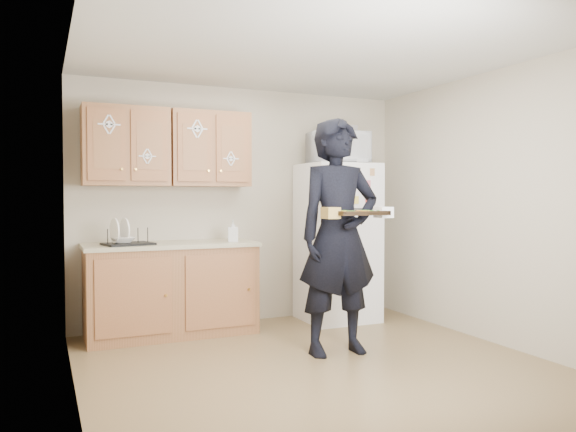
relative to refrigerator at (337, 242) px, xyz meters
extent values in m
plane|color=olive|center=(-0.95, -1.43, -0.85)|extent=(3.60, 3.60, 0.00)
plane|color=beige|center=(-0.95, -1.43, 1.65)|extent=(3.60, 3.60, 0.00)
cube|color=#B7AC94|center=(-0.95, 0.37, 0.40)|extent=(3.60, 0.04, 2.50)
cube|color=#B7AC94|center=(-0.95, -3.23, 0.40)|extent=(3.60, 0.04, 2.50)
cube|color=#B7AC94|center=(-2.75, -1.43, 0.40)|extent=(0.04, 3.60, 2.50)
cube|color=#B7AC94|center=(0.85, -1.43, 0.40)|extent=(0.04, 3.60, 2.50)
cube|color=white|center=(0.00, 0.00, 0.00)|extent=(0.75, 0.70, 1.70)
cube|color=brown|center=(-1.80, 0.05, -0.42)|extent=(1.60, 0.60, 0.86)
cube|color=#B4AB8A|center=(-1.80, 0.05, 0.03)|extent=(1.64, 0.64, 0.04)
cube|color=brown|center=(-2.20, 0.18, 0.98)|extent=(0.80, 0.33, 0.75)
cube|color=brown|center=(-1.38, 0.18, 0.98)|extent=(0.80, 0.33, 0.75)
cube|color=gold|center=(0.52, 0.24, -0.69)|extent=(0.20, 0.07, 0.32)
imported|color=black|center=(-0.62, -1.16, 0.16)|extent=(0.74, 0.50, 2.01)
cube|color=black|center=(-0.62, -1.46, 0.36)|extent=(0.43, 0.32, 0.04)
cylinder|color=orange|center=(-0.72, -1.53, 0.37)|extent=(0.14, 0.14, 0.02)
cylinder|color=orange|center=(-0.52, -1.53, 0.37)|extent=(0.14, 0.14, 0.02)
cylinder|color=orange|center=(-0.72, -1.39, 0.37)|extent=(0.14, 0.14, 0.02)
cylinder|color=orange|center=(-0.52, -1.39, 0.37)|extent=(0.14, 0.14, 0.02)
imported|color=white|center=(-0.02, -0.05, 1.02)|extent=(0.65, 0.48, 0.34)
cube|color=silver|center=(0.00, -0.02, 1.22)|extent=(0.37, 0.28, 0.07)
cube|color=black|center=(-2.22, -0.04, 0.13)|extent=(0.48, 0.41, 0.17)
imported|color=white|center=(-2.27, -0.04, 0.10)|extent=(0.24, 0.24, 0.06)
imported|color=white|center=(-1.21, -0.05, 0.16)|extent=(0.12, 0.12, 0.21)
camera|label=1|loc=(-2.95, -5.36, 0.50)|focal=35.00mm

